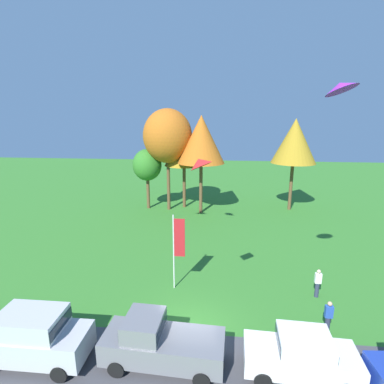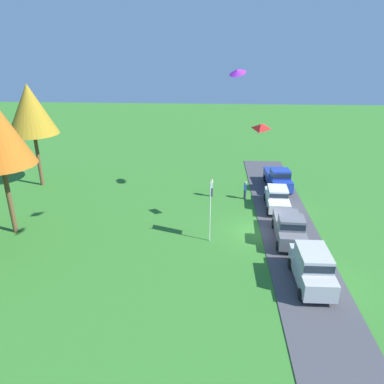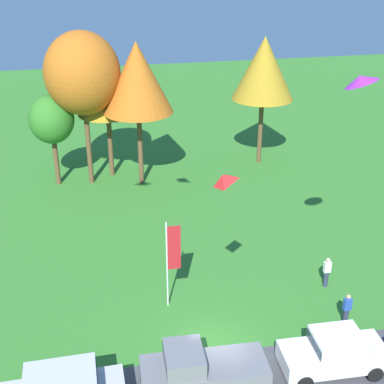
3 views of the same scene
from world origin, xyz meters
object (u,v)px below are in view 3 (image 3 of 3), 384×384
person_watching_sky (347,310)px  tree_far_right (82,74)px  person_beside_suv (327,272)px  flag_banner (172,254)px  tree_left_of_center (264,68)px  kite_diamond_over_trees (222,179)px  tree_right_of_center (106,85)px  tree_lone_near (51,120)px  tree_center_back (137,78)px  kite_delta_topmost (361,80)px  car_pickup_far_end (199,371)px  car_sedan_by_flagpole (334,351)px

person_watching_sky → tree_far_right: 23.16m
person_beside_suv → flag_banner: size_ratio=0.37×
tree_far_right → tree_left_of_center: bearing=5.5°
person_watching_sky → kite_diamond_over_trees: bearing=-178.1°
tree_right_of_center → tree_lone_near: bearing=-168.0°
person_beside_suv → kite_diamond_over_trees: bearing=-153.6°
person_beside_suv → tree_lone_near: bearing=130.5°
person_beside_suv → tree_left_of_center: bearing=83.2°
person_beside_suv → flag_banner: bearing=179.3°
tree_center_back → kite_delta_topmost: (7.17, -16.97, 3.50)m
person_watching_sky → tree_right_of_center: tree_right_of_center is taller
person_beside_suv → tree_far_right: size_ratio=0.15×
tree_right_of_center → tree_center_back: size_ratio=0.89×
flag_banner → tree_lone_near: bearing=109.7°
car_pickup_far_end → tree_right_of_center: (-1.79, 22.77, 5.90)m
car_pickup_far_end → tree_lone_near: 23.00m
tree_lone_near → person_beside_suv: bearing=-49.5°
person_beside_suv → tree_far_right: 20.93m
car_pickup_far_end → person_watching_sky: car_pickup_far_end is taller
tree_center_back → tree_far_right: bearing=166.9°
car_pickup_far_end → tree_far_right: size_ratio=0.46×
person_beside_suv → kite_delta_topmost: (-0.62, -1.87, 10.49)m
tree_far_right → tree_center_back: 3.76m
tree_lone_near → kite_delta_topmost: (13.24, -18.08, 6.43)m
person_beside_suv → tree_far_right: (-11.45, 15.95, 7.26)m
car_sedan_by_flagpole → flag_banner: 8.42m
tree_far_right → tree_left_of_center: (13.51, 1.31, -0.53)m
car_sedan_by_flagpole → tree_right_of_center: tree_right_of_center is taller
person_beside_suv → tree_right_of_center: tree_right_of_center is taller
car_sedan_by_flagpole → person_watching_sky: 3.25m
tree_lone_near → flag_banner: 17.22m
tree_center_back → flag_banner: tree_center_back is taller
flag_banner → kite_delta_topmost: (7.48, -1.97, 8.41)m
person_watching_sky → person_beside_suv: bearing=82.2°
person_watching_sky → tree_left_of_center: (2.48, 20.34, 6.73)m
person_beside_suv → kite_diamond_over_trees: 10.41m
tree_far_right → car_sedan_by_flagpole: bearing=-67.1°
car_sedan_by_flagpole → tree_right_of_center: bearing=108.3°
tree_lone_near → tree_left_of_center: (15.92, 1.05, 2.67)m
car_sedan_by_flagpole → flag_banner: bearing=134.8°
car_sedan_by_flagpole → person_watching_sky: (1.89, 2.63, -0.16)m
tree_far_right → kite_delta_topmost: size_ratio=7.92×
person_beside_suv → tree_left_of_center: size_ratio=0.17×
person_watching_sky → tree_center_back: tree_center_back is taller
kite_diamond_over_trees → kite_delta_topmost: bearing=13.3°
tree_center_back → flag_banner: size_ratio=2.21×
person_watching_sky → kite_delta_topmost: 10.56m
person_watching_sky → car_sedan_by_flagpole: bearing=-125.7°
flag_banner → kite_diamond_over_trees: size_ratio=4.42×
car_pickup_far_end → flag_banner: (-0.05, 5.81, 1.85)m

